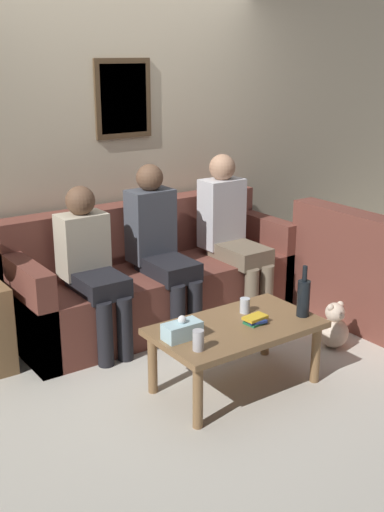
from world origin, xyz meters
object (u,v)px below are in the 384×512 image
at_px(coffee_table, 236,334).
at_px(teddy_bear, 334,328).
at_px(couch_main, 153,281).
at_px(person_right, 231,229).
at_px(person_middle, 160,243).
at_px(drinking_glass, 245,306).
at_px(wine_bottle, 303,297).
at_px(person_left, 91,262).

relative_size(coffee_table, teddy_bear, 3.08).
distance_m(couch_main, coffee_table, 1.23).
distance_m(coffee_table, person_right, 1.35).
height_order(person_middle, teddy_bear, person_middle).
height_order(coffee_table, drinking_glass, drinking_glass).
height_order(drinking_glass, person_right, person_right).
bearing_deg(teddy_bear, person_right, 99.36).
relative_size(drinking_glass, person_right, 0.08).
bearing_deg(person_right, person_middle, 178.23).
xyz_separation_m(drinking_glass, person_middle, (-0.05, 0.95, 0.20)).
bearing_deg(coffee_table, person_right, 53.25).
distance_m(wine_bottle, person_right, 1.24).
xyz_separation_m(wine_bottle, teddy_bear, (0.51, 0.18, -0.41)).
bearing_deg(coffee_table, person_left, 113.72).
bearing_deg(drinking_glass, coffee_table, -144.02).
height_order(drinking_glass, teddy_bear, drinking_glass).
height_order(drinking_glass, person_left, person_left).
bearing_deg(person_middle, coffee_table, -96.37).
height_order(wine_bottle, person_middle, person_middle).
bearing_deg(teddy_bear, person_left, 144.67).
relative_size(couch_main, teddy_bear, 6.64).
bearing_deg(drinking_glass, wine_bottle, -42.90).
xyz_separation_m(coffee_table, person_middle, (0.12, 1.07, 0.31)).
bearing_deg(drinking_glass, teddy_bear, -5.45).
xyz_separation_m(couch_main, person_left, (-0.61, -0.17, 0.32)).
bearing_deg(wine_bottle, couch_main, 102.18).
bearing_deg(person_middle, person_right, -1.77).
distance_m(coffee_table, drinking_glass, 0.24).
bearing_deg(person_left, person_middle, 2.23).
height_order(coffee_table, person_left, person_left).
xyz_separation_m(coffee_table, wine_bottle, (0.44, -0.13, 0.19)).
distance_m(wine_bottle, person_middle, 1.25).
xyz_separation_m(couch_main, person_right, (0.64, -0.17, 0.36)).
xyz_separation_m(couch_main, wine_bottle, (0.29, -1.35, 0.23)).
relative_size(coffee_table, person_middle, 0.84).
bearing_deg(person_left, person_right, 0.09).
height_order(wine_bottle, teddy_bear, wine_bottle).
distance_m(coffee_table, person_left, 1.18).
bearing_deg(wine_bottle, person_right, 73.78).
xyz_separation_m(couch_main, drinking_glass, (0.02, -1.10, 0.15)).
height_order(wine_bottle, person_left, person_left).
xyz_separation_m(coffee_table, drinking_glass, (0.17, 0.12, 0.11)).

